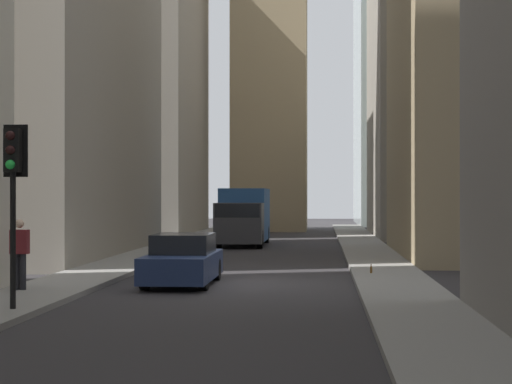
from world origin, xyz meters
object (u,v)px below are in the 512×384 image
object	(u,v)px
sedan_navy	(183,261)
traffic_light_foreground	(13,173)
discarded_bottle	(371,269)
pedestrian	(20,251)
delivery_truck	(243,216)

from	to	relation	value
sedan_navy	traffic_light_foreground	world-z (taller)	traffic_light_foreground
sedan_navy	traffic_light_foreground	size ratio (longest dim) A/B	1.12
traffic_light_foreground	discarded_bottle	bearing A→B (deg)	-41.97
pedestrian	discarded_bottle	xyz separation A→B (m)	(5.30, -9.02, -0.85)
delivery_truck	discarded_bottle	bearing A→B (deg)	-161.78
delivery_truck	discarded_bottle	world-z (taller)	delivery_truck
pedestrian	traffic_light_foreground	bearing A→B (deg)	-162.28
delivery_truck	discarded_bottle	xyz separation A→B (m)	(-16.33, -5.37, -1.21)
pedestrian	discarded_bottle	distance (m)	10.50
sedan_navy	pedestrian	world-z (taller)	pedestrian
sedan_navy	discarded_bottle	distance (m)	5.92
sedan_navy	discarded_bottle	bearing A→B (deg)	-65.45
pedestrian	discarded_bottle	size ratio (longest dim) A/B	6.52
sedan_navy	delivery_truck	bearing A→B (deg)	0.00
delivery_truck	pedestrian	bearing A→B (deg)	170.43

